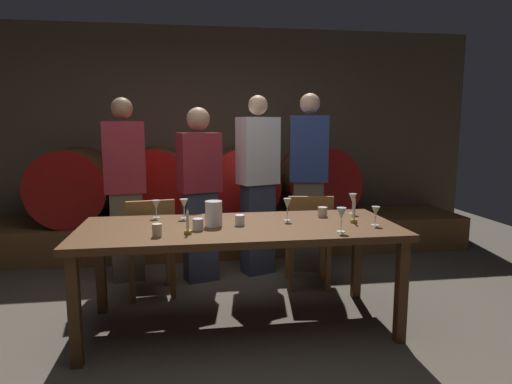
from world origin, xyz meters
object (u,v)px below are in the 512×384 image
object	(u,v)px
wine_barrel_center_right	(240,183)
chair_right	(309,236)
wine_barrel_center_left	(157,185)
guest_far_left	(125,189)
guest_far_right	(309,181)
guest_center_right	(258,184)
cup_center_left	(198,224)
wine_glass_left	(184,204)
wine_barrel_far_left	(73,186)
wine_glass_center_left	(287,205)
guest_center_left	(200,193)
chair_left	(151,243)
wine_barrel_far_right	(318,182)
wine_glass_far_right	(376,212)
cup_center_right	(240,220)
candle_right	(354,215)
wine_glass_right	(353,199)
cup_far_right	(322,212)
cup_far_left	(157,230)
dining_table	(240,235)
pitcher	(214,213)
wine_glass_far_left	(156,205)
wine_glass_center_right	(341,214)
candle_left	(188,227)

from	to	relation	value
wine_barrel_center_right	chair_right	world-z (taller)	wine_barrel_center_right
wine_barrel_center_left	guest_far_left	xyz separation A→B (m)	(-0.23, -0.89, 0.09)
guest_far_right	guest_center_right	bearing A→B (deg)	16.13
cup_center_left	wine_glass_left	bearing A→B (deg)	103.46
wine_barrel_far_left	wine_glass_center_left	world-z (taller)	wine_barrel_far_left
wine_barrel_center_right	guest_center_left	xyz separation A→B (m)	(-0.51, -1.00, 0.04)
chair_left	wine_barrel_far_right	bearing A→B (deg)	-152.67
wine_barrel_far_right	wine_barrel_center_right	bearing A→B (deg)	180.00
guest_center_right	wine_glass_far_right	size ratio (longest dim) A/B	12.83
wine_glass_far_right	wine_barrel_center_left	bearing A→B (deg)	127.72
guest_center_right	cup_center_right	world-z (taller)	guest_center_right
candle_right	wine_glass_right	xyz separation A→B (m)	(0.11, 0.33, 0.07)
cup_center_right	cup_far_right	xyz separation A→B (m)	(0.69, 0.21, 0.00)
wine_glass_right	wine_glass_far_right	bearing A→B (deg)	-88.97
candle_right	guest_far_left	bearing A→B (deg)	146.20
wine_barrel_far_left	guest_far_left	xyz separation A→B (m)	(0.70, -0.89, 0.09)
candle_right	cup_center_left	world-z (taller)	candle_right
wine_barrel_center_right	cup_far_left	distance (m)	2.45
dining_table	pitcher	bearing A→B (deg)	174.79
wine_glass_far_left	cup_center_right	distance (m)	0.72
chair_left	pitcher	xyz separation A→B (m)	(0.51, -0.67, 0.38)
pitcher	cup_center_left	world-z (taller)	pitcher
wine_barrel_center_right	wine_barrel_far_right	size ratio (longest dim) A/B	1.00
wine_barrel_center_right	wine_glass_center_right	size ratio (longest dim) A/B	5.05
wine_barrel_center_left	wine_glass_far_right	distance (m)	2.80
wine_barrel_center_right	guest_far_right	world-z (taller)	guest_far_right
guest_far_right	wine_glass_center_right	size ratio (longest dim) A/B	10.74
wine_glass_far_right	cup_far_left	distance (m)	1.56
chair_left	guest_center_right	world-z (taller)	guest_center_right
wine_glass_far_right	cup_far_left	xyz separation A→B (m)	(-1.55, -0.09, -0.06)
wine_glass_left	dining_table	bearing A→B (deg)	-37.44
chair_right	cup_far_right	bearing A→B (deg)	94.62
cup_center_right	wine_glass_far_right	bearing A→B (deg)	-8.79
chair_left	guest_center_right	size ratio (longest dim) A/B	0.49
pitcher	wine_glass_left	size ratio (longest dim) A/B	1.18
wine_glass_left	wine_glass_center_right	size ratio (longest dim) A/B	0.91
wine_barrel_far_left	guest_center_right	xyz separation A→B (m)	(1.98, -0.87, 0.10)
wine_barrel_far_right	wine_barrel_far_left	bearing A→B (deg)	180.00
chair_left	chair_right	size ratio (longest dim) A/B	1.00
guest_far_right	wine_glass_center_left	world-z (taller)	guest_far_right
guest_far_left	cup_center_right	distance (m)	1.52
wine_barrel_center_right	wine_glass_center_left	distance (m)	1.96
wine_glass_center_left	cup_center_right	size ratio (longest dim) A/B	2.25
wine_glass_center_right	chair_left	bearing A→B (deg)	143.99
guest_far_right	cup_far_left	bearing A→B (deg)	60.20
pitcher	wine_glass_center_left	xyz separation A→B (m)	(0.57, 0.09, 0.03)
chair_left	chair_right	xyz separation A→B (m)	(1.42, 0.01, 0.00)
dining_table	candle_right	world-z (taller)	candle_right
wine_barrel_center_right	candle_left	bearing A→B (deg)	-105.24
chair_right	wine_glass_center_right	xyz separation A→B (m)	(-0.05, -1.00, 0.41)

